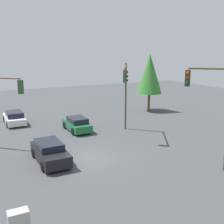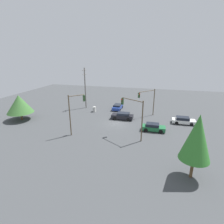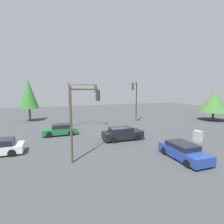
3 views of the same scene
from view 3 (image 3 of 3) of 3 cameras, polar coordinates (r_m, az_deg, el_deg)
The scene contains 10 objects.
ground_plane at distance 22.62m, azimuth 2.47°, elevation -7.10°, with size 80.00×80.00×0.00m, color #424447.
sedan_blue at distance 15.85m, azimuth 22.34°, elevation -11.79°, with size 4.42×2.01×1.29m.
sedan_dark at distance 19.93m, azimuth 3.37°, elevation -7.04°, with size 1.97×4.50×1.44m.
sedan_green at distance 22.80m, azimuth -16.54°, elevation -5.57°, with size 1.87×4.08×1.38m.
traffic_signal_main at distance 26.25m, azimuth -10.54°, elevation 4.82°, with size 2.46×3.84×6.57m.
traffic_signal_cross at distance 15.03m, azimuth -9.17°, elevation 1.38°, with size 3.54×3.32×5.95m.
traffic_signal_aux at distance 30.12m, azimuth 7.51°, elevation 5.45°, with size 2.32×2.09×6.92m.
electrical_cabinet at distance 21.46m, azimuth 26.23°, elevation -7.06°, with size 0.87×0.55×1.20m, color #B2B2AD.
tree_corner at distance 34.07m, azimuth -25.59°, elevation 5.32°, with size 3.21×3.21×7.35m.
tree_right at distance 36.53m, azimuth 30.36°, elevation 2.90°, with size 5.20×5.20×5.24m.
Camera 3 is at (-20.26, 8.26, 5.75)m, focal length 28.00 mm.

